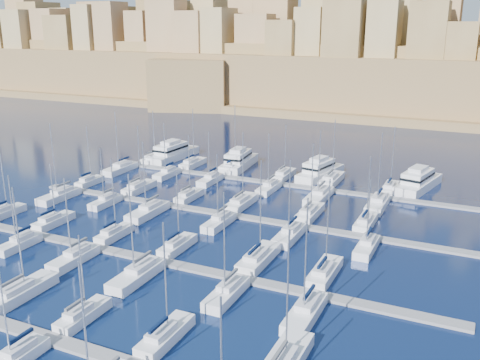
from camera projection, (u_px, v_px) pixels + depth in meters
The scene contains 49 objects.
ground at pixel (202, 235), 88.34m from camera, with size 600.00×600.00×0.00m, color #030A31.
pontoon_near at pixel (53, 340), 58.72m from camera, with size 84.00×2.00×0.40m, color slate.
pontoon_mid_near at pixel (163, 262), 77.85m from camera, with size 84.00×2.00×0.40m, color slate.
pontoon_mid_far at pixel (229, 215), 96.97m from camera, with size 84.00×2.00×0.40m, color slate.
pontoon_far at pixel (273, 183), 116.10m from camera, with size 84.00×2.00×0.40m, color slate.
sailboat_2 at pixel (21, 292), 68.08m from camera, with size 3.01×10.03×14.83m.
sailboat_3 at pixel (83, 315), 62.71m from camera, with size 2.34×7.79×10.91m.
sailboat_4 at pixel (165, 336), 58.56m from camera, with size 2.59×8.64×14.09m.
sailboat_9 at pixel (15, 358), 54.61m from camera, with size 2.33×7.77×11.11m.
sailboat_12 at pixel (5, 212), 96.70m from camera, with size 2.31×7.71×11.79m.
sailboat_13 at pixel (53, 221), 92.40m from camera, with size 2.47×8.22×11.06m.
sailboat_14 at pixel (114, 234), 86.85m from camera, with size 2.32×7.73×13.42m.
sailboat_15 at pixel (177, 245), 82.27m from camera, with size 2.46×8.20×12.59m.
sailboat_16 at pixel (258, 258), 77.79m from camera, with size 3.07×10.23×15.66m.
sailboat_17 at pixel (324, 272), 73.38m from camera, with size 2.82×9.41×14.27m.
sailboat_19 at pixel (19, 244), 82.99m from camera, with size 2.31×7.69×12.18m.
sailboat_20 at pixel (74, 258), 77.91m from camera, with size 2.63×8.75×13.26m.
sailboat_21 at pixel (137, 275), 72.64m from camera, with size 3.03×10.08×15.47m.
sailboat_22 at pixel (227, 293), 67.78m from camera, with size 2.66×8.86×14.63m.
sailboat_23 at pixel (305, 312), 63.20m from camera, with size 2.87×9.57×15.52m.
sailboat_24 at pixel (89, 182), 115.30m from camera, with size 2.20×7.33×13.14m.
sailboat_25 at pixel (139, 188), 111.04m from camera, with size 2.72×9.07×13.98m.
sailboat_26 at pixel (189, 196), 105.64m from camera, with size 2.39×7.98×13.18m.
sailboat_27 at pixel (241, 202), 101.88m from camera, with size 2.92×9.74×14.58m.
sailboat_28 at pixel (310, 213), 96.30m from camera, with size 2.87×9.56×13.66m.
sailboat_29 at pixel (366, 222), 91.86m from camera, with size 2.64×8.79×12.54m.
sailboat_30 at pixel (59, 196), 105.79m from camera, with size 2.94×9.81×15.69m.
sailboat_31 at pixel (106, 202), 102.41m from camera, with size 2.32×7.74×11.62m.
sailboat_32 at pixel (148, 211), 97.04m from camera, with size 3.08×10.25×14.13m.
sailboat_33 at pixel (219, 222), 91.99m from camera, with size 2.61×8.71×13.16m.
sailboat_34 at pixel (290, 235), 86.46m from camera, with size 2.80×9.35×13.66m.
sailboat_35 at pixel (367, 247), 81.88m from camera, with size 2.52×8.38×11.92m.
sailboat_36 at pixel (154, 159), 134.52m from camera, with size 2.63×8.76×13.10m.
sailboat_37 at pixel (193, 163), 130.14m from camera, with size 2.75×9.17×14.30m.
sailboat_38 at pixel (234, 168), 126.32m from camera, with size 3.15×10.51×15.78m.
sailboat_39 at pixel (284, 175), 120.48m from camera, with size 2.70×8.99×12.34m.
sailboat_40 at pixel (332, 179), 116.78m from camera, with size 3.18×10.60×14.16m.
sailboat_41 at pixel (390, 188), 110.76m from camera, with size 2.55×8.50×13.88m.
sailboat_42 at pixel (120, 169), 125.45m from camera, with size 3.06×10.19×14.61m.
sailboat_43 at pixel (167, 174), 121.35m from camera, with size 2.46×8.20×12.74m.
sailboat_44 at pixel (210, 180), 116.76m from camera, with size 2.50×8.33×11.77m.
sailboat_45 at pixel (269, 188), 110.98m from camera, with size 2.60×8.68×12.61m.
sailboat_46 at pixel (319, 196), 105.58m from camera, with size 3.24×10.81×14.35m.
sailboat_47 at pixel (378, 204), 101.19m from camera, with size 3.07×10.24×14.87m.
motor_yacht_a at pixel (172, 152), 136.89m from camera, with size 6.11×17.22×5.25m.
motor_yacht_b at pixel (239, 161), 128.63m from camera, with size 6.15×16.07×5.25m.
motor_yacht_c at pixel (320, 171), 120.14m from camera, with size 7.40×15.61×5.25m.
motor_yacht_d at pixel (418, 181), 112.01m from camera, with size 8.22×16.78×5.25m.
fortified_city at pixel (384, 71), 219.24m from camera, with size 460.00×108.95×59.52m.
Camera 1 is at (40.32, -71.86, 33.69)m, focal length 40.00 mm.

